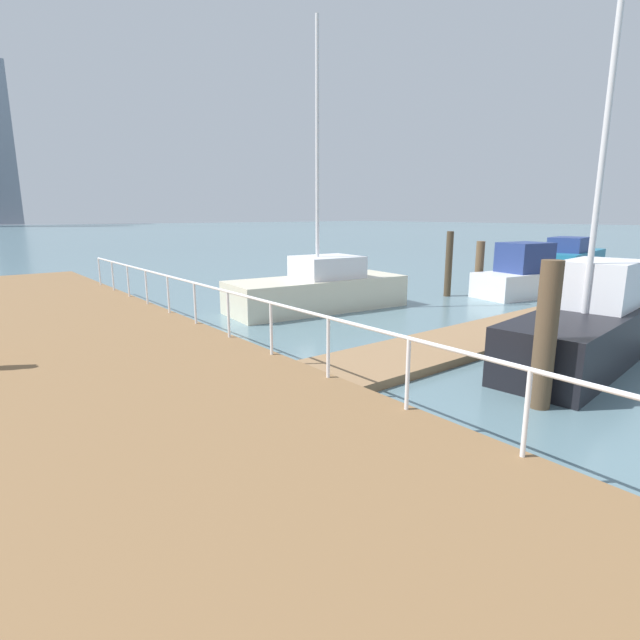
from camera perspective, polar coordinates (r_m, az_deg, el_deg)
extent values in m
plane|color=slate|center=(18.38, -11.29, 2.24)|extent=(300.00, 300.00, 0.00)
cube|color=#93704C|center=(14.68, 22.53, -0.64)|extent=(15.84, 2.00, 0.18)
cylinder|color=white|center=(6.09, 23.01, -10.09)|extent=(0.06, 0.06, 1.05)
cylinder|color=white|center=(7.03, 10.23, -6.28)|extent=(0.06, 0.06, 1.05)
cylinder|color=white|center=(8.25, 0.97, -3.28)|extent=(0.06, 0.06, 1.05)
cylinder|color=white|center=(9.65, -5.73, -1.04)|extent=(0.06, 0.06, 1.05)
cylinder|color=white|center=(11.15, -10.67, 0.63)|extent=(0.06, 0.06, 1.05)
cylinder|color=white|center=(12.73, -14.41, 1.89)|extent=(0.06, 0.06, 1.05)
cylinder|color=white|center=(14.35, -17.33, 2.87)|extent=(0.06, 0.06, 1.05)
cylinder|color=white|center=(16.00, -19.65, 3.64)|extent=(0.06, 0.06, 1.05)
cylinder|color=white|center=(17.68, -21.53, 4.26)|extent=(0.06, 0.06, 1.05)
cylinder|color=white|center=(19.37, -23.09, 4.77)|extent=(0.06, 0.06, 1.05)
cylinder|color=white|center=(21.08, -24.40, 5.19)|extent=(0.06, 0.06, 1.05)
cylinder|color=white|center=(8.13, 0.98, 0.29)|extent=(0.06, 28.41, 0.06)
cylinder|color=#473826|center=(19.51, 14.83, 6.34)|extent=(0.26, 0.26, 2.50)
cylinder|color=brown|center=(20.61, 18.14, 5.87)|extent=(0.33, 0.33, 2.09)
cylinder|color=brown|center=(8.65, 24.89, -1.69)|extent=(0.35, 0.35, 2.44)
cube|color=black|center=(11.58, 28.24, -2.04)|extent=(5.43, 2.27, 1.13)
cube|color=white|center=(12.28, 30.04, 3.67)|extent=(1.98, 1.54, 1.03)
cylinder|color=silver|center=(11.42, 30.56, 19.46)|extent=(0.12, 0.12, 7.49)
cube|color=#1E6B8C|center=(30.24, 27.33, 6.10)|extent=(6.87, 3.19, 1.15)
cube|color=navy|center=(29.42, 27.14, 7.87)|extent=(2.65, 2.01, 0.78)
cube|color=white|center=(20.74, 23.13, 3.94)|extent=(4.69, 2.50, 0.95)
cube|color=navy|center=(20.40, 22.84, 6.78)|extent=(1.99, 1.69, 1.13)
cube|color=beige|center=(16.31, -0.30, 3.09)|extent=(6.23, 2.79, 1.05)
cube|color=white|center=(16.39, 0.82, 6.24)|extent=(2.24, 1.94, 0.71)
cylinder|color=silver|center=(16.21, -0.32, 18.96)|extent=(0.12, 0.12, 7.93)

